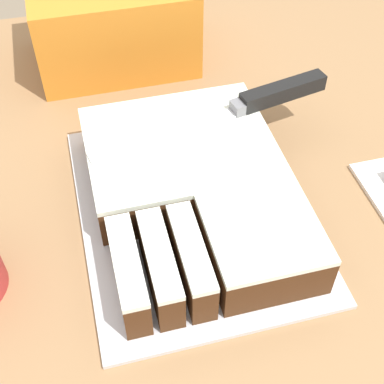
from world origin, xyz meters
The scene contains 5 objects.
countertop centered at (0.00, 0.00, 0.44)m, with size 1.40×1.10×0.88m.
cake_board centered at (-0.02, 0.01, 0.89)m, with size 0.28×0.36×0.01m.
cake centered at (-0.02, 0.01, 0.92)m, with size 0.23×0.32×0.06m.
knife centered at (0.10, 0.11, 0.96)m, with size 0.33×0.09×0.02m.
storage_box centered at (-0.06, 0.37, 0.95)m, with size 0.25×0.18×0.14m.
Camera 1 is at (-0.13, -0.42, 1.39)m, focal length 50.00 mm.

